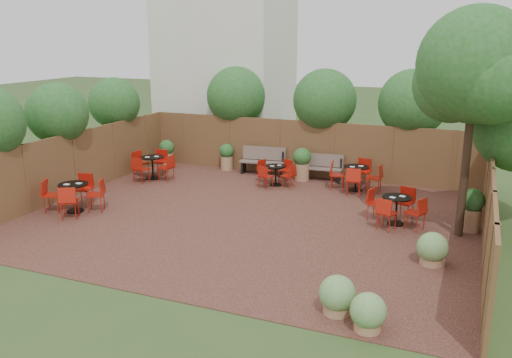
% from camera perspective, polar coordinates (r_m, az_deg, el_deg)
% --- Properties ---
extents(ground, '(80.00, 80.00, 0.00)m').
position_cam_1_polar(ground, '(14.95, -0.59, -4.18)').
color(ground, '#354F23').
rests_on(ground, ground).
extents(courtyard_paving, '(12.00, 10.00, 0.02)m').
position_cam_1_polar(courtyard_paving, '(14.95, -0.59, -4.14)').
color(courtyard_paving, '#311B14').
rests_on(courtyard_paving, ground).
extents(fence_back, '(12.00, 0.08, 2.00)m').
position_cam_1_polar(fence_back, '(19.23, 5.23, 3.22)').
color(fence_back, brown).
rests_on(fence_back, ground).
extents(fence_left, '(0.08, 10.00, 2.00)m').
position_cam_1_polar(fence_left, '(17.80, -18.69, 1.51)').
color(fence_left, brown).
rests_on(fence_left, ground).
extents(fence_right, '(0.08, 10.00, 2.00)m').
position_cam_1_polar(fence_right, '(13.58, 23.44, -3.03)').
color(fence_right, brown).
rests_on(fence_right, ground).
extents(neighbour_building, '(5.00, 4.00, 8.00)m').
position_cam_1_polar(neighbour_building, '(23.28, -3.21, 12.76)').
color(neighbour_building, silver).
rests_on(neighbour_building, ground).
extents(overhang_foliage, '(15.55, 10.49, 2.42)m').
position_cam_1_polar(overhang_foliage, '(17.37, 1.86, 7.55)').
color(overhang_foliage, '#1F531B').
rests_on(overhang_foliage, ground).
extents(courtyard_tree, '(2.86, 2.78, 5.61)m').
position_cam_1_polar(courtyard_tree, '(13.76, 22.20, 10.43)').
color(courtyard_tree, black).
rests_on(courtyard_tree, courtyard_paving).
extents(park_bench_left, '(1.65, 0.69, 0.99)m').
position_cam_1_polar(park_bench_left, '(19.46, 0.73, 2.00)').
color(park_bench_left, brown).
rests_on(park_bench_left, courtyard_paving).
extents(park_bench_right, '(1.50, 0.59, 0.91)m').
position_cam_1_polar(park_bench_right, '(18.79, 6.94, 1.29)').
color(park_bench_right, brown).
rests_on(park_bench_right, courtyard_paving).
extents(bistro_tables, '(10.34, 6.90, 0.95)m').
position_cam_1_polar(bistro_tables, '(16.69, -1.72, -0.41)').
color(bistro_tables, black).
rests_on(bistro_tables, courtyard_paving).
extents(planters, '(11.47, 4.04, 1.15)m').
position_cam_1_polar(planters, '(17.98, 3.25, 1.14)').
color(planters, '#9A714D').
rests_on(planters, courtyard_paving).
extents(low_shrubs, '(2.08, 3.94, 0.74)m').
position_cam_1_polar(low_shrubs, '(10.77, 13.49, -10.45)').
color(low_shrubs, '#9A714D').
rests_on(low_shrubs, courtyard_paving).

